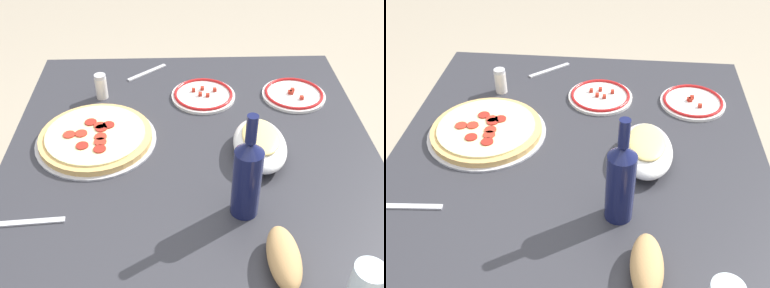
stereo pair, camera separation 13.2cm
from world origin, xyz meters
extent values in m
cube|color=#2D2D33|center=(0.00, 0.00, 0.74)|extent=(1.16, 1.08, 0.03)
cylinder|color=#33302D|center=(-0.52, -0.48, 0.36)|extent=(0.07, 0.07, 0.72)
cylinder|color=#33302D|center=(-0.52, 0.48, 0.36)|extent=(0.07, 0.07, 0.72)
cylinder|color=#B7B7BC|center=(-0.06, -0.28, 0.75)|extent=(0.36, 0.36, 0.01)
cylinder|color=tan|center=(-0.06, -0.28, 0.77)|extent=(0.33, 0.33, 0.02)
cylinder|color=beige|center=(-0.06, -0.28, 0.78)|extent=(0.29, 0.29, 0.01)
cylinder|color=maroon|center=(-0.11, -0.30, 0.78)|extent=(0.04, 0.04, 0.00)
cylinder|color=#B22D1E|center=(-0.10, -0.27, 0.78)|extent=(0.04, 0.04, 0.00)
cylinder|color=maroon|center=(-0.08, -0.27, 0.78)|extent=(0.04, 0.04, 0.00)
cylinder|color=#B22D1E|center=(-0.02, -0.26, 0.78)|extent=(0.04, 0.04, 0.00)
cylinder|color=#B22D1E|center=(-0.06, -0.33, 0.78)|extent=(0.04, 0.04, 0.00)
cylinder|color=maroon|center=(0.02, -0.26, 0.78)|extent=(0.04, 0.04, 0.00)
cylinder|color=maroon|center=(0.00, -0.31, 0.78)|extent=(0.04, 0.04, 0.00)
cylinder|color=#B22D1E|center=(-0.04, -0.27, 0.78)|extent=(0.04, 0.04, 0.00)
cylinder|color=#B22D1E|center=(-0.05, -0.36, 0.78)|extent=(0.04, 0.04, 0.00)
cylinder|color=maroon|center=(-0.10, -0.25, 0.78)|extent=(0.04, 0.04, 0.00)
ellipsoid|color=white|center=(0.02, 0.19, 0.79)|extent=(0.24, 0.15, 0.07)
ellipsoid|color=#AD2819|center=(0.02, 0.19, 0.80)|extent=(0.20, 0.12, 0.03)
ellipsoid|color=#EACC75|center=(0.02, 0.19, 0.82)|extent=(0.17, 0.10, 0.02)
cylinder|color=#141942|center=(0.24, 0.12, 0.85)|extent=(0.07, 0.07, 0.19)
cone|color=#141942|center=(0.24, 0.12, 0.96)|extent=(0.07, 0.07, 0.03)
cylinder|color=#141942|center=(0.24, 0.12, 1.01)|extent=(0.03, 0.03, 0.07)
cylinder|color=silver|center=(0.51, 0.33, 0.81)|extent=(0.07, 0.07, 0.12)
cylinder|color=white|center=(-0.29, 0.05, 0.76)|extent=(0.22, 0.22, 0.01)
torus|color=red|center=(-0.29, 0.05, 0.76)|extent=(0.20, 0.20, 0.01)
cube|color=#AD2819|center=(-0.33, 0.05, 0.77)|extent=(0.01, 0.01, 0.01)
cube|color=#AD2819|center=(-0.32, 0.02, 0.77)|extent=(0.01, 0.01, 0.01)
cube|color=#AD2819|center=(-0.29, 0.04, 0.77)|extent=(0.01, 0.01, 0.01)
cube|color=#AD2819|center=(-0.32, 0.09, 0.77)|extent=(0.01, 0.01, 0.01)
cube|color=#AD2819|center=(-0.28, 0.06, 0.77)|extent=(0.01, 0.01, 0.01)
cylinder|color=white|center=(-0.29, 0.36, 0.76)|extent=(0.21, 0.21, 0.01)
torus|color=red|center=(-0.29, 0.36, 0.76)|extent=(0.20, 0.20, 0.01)
cube|color=#AD2819|center=(-0.29, 0.34, 0.77)|extent=(0.01, 0.01, 0.01)
cube|color=#AD2819|center=(-0.26, 0.38, 0.77)|extent=(0.01, 0.01, 0.01)
cube|color=#AD2819|center=(-0.31, 0.35, 0.77)|extent=(0.01, 0.01, 0.01)
cube|color=#AD2819|center=(-0.29, 0.35, 0.77)|extent=(0.01, 0.01, 0.01)
ellipsoid|color=tan|center=(0.41, 0.19, 0.78)|extent=(0.17, 0.07, 0.07)
cylinder|color=silver|center=(-0.30, -0.30, 0.79)|extent=(0.04, 0.04, 0.07)
cylinder|color=#B7B7BC|center=(-0.30, -0.30, 0.83)|extent=(0.04, 0.04, 0.01)
cube|color=#B7B7BC|center=(-0.47, -0.15, 0.75)|extent=(0.12, 0.14, 0.00)
cube|color=#B7B7BC|center=(0.26, -0.40, 0.75)|extent=(0.03, 0.17, 0.00)
camera|label=1|loc=(1.04, -0.03, 1.60)|focal=43.26mm
camera|label=2|loc=(1.03, 0.10, 1.60)|focal=43.26mm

